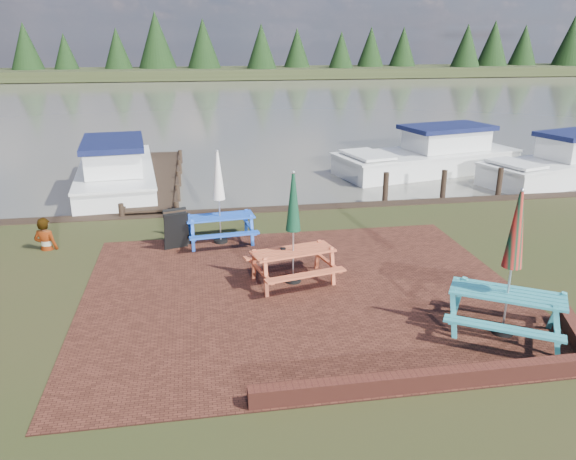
# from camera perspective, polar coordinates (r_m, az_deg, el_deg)

# --- Properties ---
(ground) EXTENTS (120.00, 120.00, 0.00)m
(ground) POSITION_cam_1_polar(r_m,az_deg,el_deg) (10.89, 2.50, -8.66)
(ground) COLOR black
(ground) RESTS_ON ground
(paving) EXTENTS (9.00, 7.50, 0.02)m
(paving) POSITION_cam_1_polar(r_m,az_deg,el_deg) (11.77, 1.50, -6.38)
(paving) COLOR #351810
(paving) RESTS_ON ground
(brick_wall) EXTENTS (6.21, 1.79, 0.30)m
(brick_wall) POSITION_cam_1_polar(r_m,az_deg,el_deg) (9.54, 18.75, -13.12)
(brick_wall) COLOR #4C1E16
(brick_wall) RESTS_ON ground
(water) EXTENTS (120.00, 60.00, 0.02)m
(water) POSITION_cam_1_polar(r_m,az_deg,el_deg) (46.74, -7.10, 12.79)
(water) COLOR #4D4B42
(water) RESTS_ON ground
(far_treeline) EXTENTS (120.00, 10.00, 8.10)m
(far_treeline) POSITION_cam_1_polar(r_m,az_deg,el_deg) (75.46, -8.33, 17.61)
(far_treeline) COLOR black
(far_treeline) RESTS_ON ground
(picnic_table_teal) EXTENTS (2.54, 2.47, 2.67)m
(picnic_table_teal) POSITION_cam_1_polar(r_m,az_deg,el_deg) (10.57, 21.51, -5.34)
(picnic_table_teal) COLOR teal
(picnic_table_teal) RESTS_ON ground
(picnic_table_red) EXTENTS (2.07, 1.92, 2.45)m
(picnic_table_red) POSITION_cam_1_polar(r_m,az_deg,el_deg) (11.93, 0.53, -1.57)
(picnic_table_red) COLOR #B94F2F
(picnic_table_red) RESTS_ON ground
(picnic_table_blue) EXTENTS (1.89, 1.72, 2.40)m
(picnic_table_blue) POSITION_cam_1_polar(r_m,az_deg,el_deg) (14.37, -6.96, 1.85)
(picnic_table_blue) COLOR #1745B3
(picnic_table_blue) RESTS_ON ground
(chalkboard) EXTENTS (0.64, 0.73, 0.97)m
(chalkboard) POSITION_cam_1_polar(r_m,az_deg,el_deg) (14.30, -11.29, 0.09)
(chalkboard) COLOR black
(chalkboard) RESTS_ON ground
(jetty) EXTENTS (1.76, 9.08, 1.00)m
(jetty) POSITION_cam_1_polar(r_m,az_deg,el_deg) (21.33, -13.18, 5.19)
(jetty) COLOR black
(jetty) RESTS_ON ground
(boat_jetty) EXTENTS (3.26, 7.60, 2.14)m
(boat_jetty) POSITION_cam_1_polar(r_m,az_deg,el_deg) (20.90, -17.03, 5.49)
(boat_jetty) COLOR silver
(boat_jetty) RESTS_ON ground
(boat_near) EXTENTS (7.90, 4.27, 2.03)m
(boat_near) POSITION_cam_1_polar(r_m,az_deg,el_deg) (23.60, 14.26, 7.16)
(boat_near) COLOR silver
(boat_near) RESTS_ON ground
(boat_far) EXTENTS (6.90, 4.12, 2.03)m
(boat_far) POSITION_cam_1_polar(r_m,az_deg,el_deg) (23.74, 26.20, 5.84)
(boat_far) COLOR silver
(boat_far) RESTS_ON ground
(person) EXTENTS (0.69, 0.54, 1.65)m
(person) POSITION_cam_1_polar(r_m,az_deg,el_deg) (15.08, -23.69, 1.10)
(person) COLOR gray
(person) RESTS_ON ground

